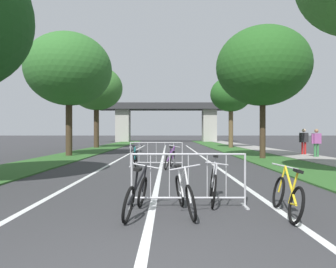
# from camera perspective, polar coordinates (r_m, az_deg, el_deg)

# --- Properties ---
(grass_verge_left) EXTENTS (2.77, 54.73, 0.05)m
(grass_verge_left) POSITION_cam_1_polar(r_m,az_deg,el_deg) (25.71, -13.33, -2.93)
(grass_verge_left) COLOR #2D5B26
(grass_verge_left) RESTS_ON ground
(grass_verge_right) EXTENTS (2.77, 54.73, 0.05)m
(grass_verge_right) POSITION_cam_1_polar(r_m,az_deg,el_deg) (25.57, 12.29, -2.94)
(grass_verge_right) COLOR #2D5B26
(grass_verge_right) RESTS_ON ground
(sidewalk_path_right) EXTENTS (2.38, 54.73, 0.08)m
(sidewalk_path_right) POSITION_cam_1_polar(r_m,az_deg,el_deg) (26.24, 17.81, -2.84)
(sidewalk_path_right) COLOR gray
(sidewalk_path_right) RESTS_ON ground
(lane_stripe_center) EXTENTS (0.14, 31.66, 0.01)m
(lane_stripe_center) POSITION_cam_1_polar(r_m,az_deg,el_deg) (18.46, -0.80, -4.23)
(lane_stripe_center) COLOR silver
(lane_stripe_center) RESTS_ON ground
(lane_stripe_right_lane) EXTENTS (0.14, 31.66, 0.01)m
(lane_stripe_right_lane) POSITION_cam_1_polar(r_m,az_deg,el_deg) (18.58, 6.52, -4.21)
(lane_stripe_right_lane) COLOR silver
(lane_stripe_right_lane) RESTS_ON ground
(lane_stripe_left_lane) EXTENTS (0.14, 31.66, 0.01)m
(lane_stripe_left_lane) POSITION_cam_1_polar(r_m,az_deg,el_deg) (18.65, -8.09, -4.19)
(lane_stripe_left_lane) COLOR silver
(lane_stripe_left_lane) RESTS_ON ground
(overpass_bridge) EXTENTS (21.57, 3.97, 6.06)m
(overpass_bridge) POSITION_cam_1_polar(r_m,az_deg,el_deg) (47.90, -0.23, 3.81)
(overpass_bridge) COLOR #2D2D30
(overpass_bridge) RESTS_ON ground
(tree_left_oak_near) EXTENTS (5.20, 5.20, 7.54)m
(tree_left_oak_near) POSITION_cam_1_polar(r_m,az_deg,el_deg) (19.80, -18.10, 11.49)
(tree_left_oak_near) COLOR #3D2D1E
(tree_left_oak_near) RESTS_ON ground
(tree_left_oak_mid) EXTENTS (4.90, 4.90, 7.73)m
(tree_left_oak_mid) POSITION_cam_1_polar(r_m,az_deg,el_deg) (29.48, -13.26, 8.38)
(tree_left_oak_mid) COLOR #3D2D1E
(tree_left_oak_mid) RESTS_ON ground
(tree_right_maple_mid) EXTENTS (5.09, 5.09, 7.27)m
(tree_right_maple_mid) POSITION_cam_1_polar(r_m,az_deg,el_deg) (17.79, 17.59, 12.07)
(tree_right_maple_mid) COLOR #3D2D1E
(tree_right_maple_mid) RESTS_ON ground
(tree_right_pine_near) EXTENTS (3.86, 3.86, 6.72)m
(tree_right_pine_near) POSITION_cam_1_polar(r_m,az_deg,el_deg) (29.27, 11.93, 7.30)
(tree_right_pine_near) COLOR brown
(tree_right_pine_near) RESTS_ON ground
(crowd_barrier_nearest) EXTENTS (2.27, 0.45, 1.05)m
(crowd_barrier_nearest) POSITION_cam_1_polar(r_m,az_deg,el_deg) (5.94, 3.99, -8.75)
(crowd_barrier_nearest) COLOR #ADADB2
(crowd_barrier_nearest) RESTS_ON ground
(crowd_barrier_second) EXTENTS (2.28, 0.53, 1.05)m
(crowd_barrier_second) POSITION_cam_1_polar(r_m,az_deg,el_deg) (12.84, -2.11, -3.90)
(crowd_barrier_second) COLOR #ADADB2
(crowd_barrier_second) RESTS_ON ground
(bicycle_silver_0) EXTENTS (0.44, 1.67, 0.98)m
(bicycle_silver_0) POSITION_cam_1_polar(r_m,az_deg,el_deg) (6.41, 8.64, -9.43)
(bicycle_silver_0) COLOR black
(bicycle_silver_0) RESTS_ON ground
(bicycle_purple_1) EXTENTS (0.70, 1.72, 0.94)m
(bicycle_purple_1) POSITION_cam_1_polar(r_m,az_deg,el_deg) (12.27, 0.52, -4.74)
(bicycle_purple_1) COLOR black
(bicycle_purple_1) RESTS_ON ground
(bicycle_black_2) EXTENTS (0.57, 1.66, 0.87)m
(bicycle_black_2) POSITION_cam_1_polar(r_m,az_deg,el_deg) (5.46, -5.87, -11.47)
(bicycle_black_2) COLOR black
(bicycle_black_2) RESTS_ON ground
(bicycle_yellow_3) EXTENTS (0.58, 1.68, 0.87)m
(bicycle_yellow_3) POSITION_cam_1_polar(r_m,az_deg,el_deg) (5.76, 21.71, -10.83)
(bicycle_yellow_3) COLOR black
(bicycle_yellow_3) RESTS_ON ground
(bicycle_teal_4) EXTENTS (0.54, 1.67, 0.89)m
(bicycle_teal_4) POSITION_cam_1_polar(r_m,az_deg,el_deg) (13.40, -6.06, -4.42)
(bicycle_teal_4) COLOR black
(bicycle_teal_4) RESTS_ON ground
(bicycle_white_5) EXTENTS (0.52, 1.64, 0.94)m
(bicycle_white_5) POSITION_cam_1_polar(r_m,az_deg,el_deg) (5.51, 3.22, -11.23)
(bicycle_white_5) COLOR black
(bicycle_white_5) RESTS_ON ground
(pedestrian_strolling) EXTENTS (0.59, 0.36, 1.67)m
(pedestrian_strolling) POSITION_cam_1_polar(r_m,az_deg,el_deg) (19.17, 26.38, -1.07)
(pedestrian_strolling) COLOR #33723F
(pedestrian_strolling) RESTS_ON ground
(pedestrian_in_red_jacket) EXTENTS (0.61, 0.32, 1.70)m
(pedestrian_in_red_jacket) POSITION_cam_1_polar(r_m,az_deg,el_deg) (20.88, 24.42, -0.90)
(pedestrian_in_red_jacket) COLOR #B21E1E
(pedestrian_in_red_jacket) RESTS_ON ground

